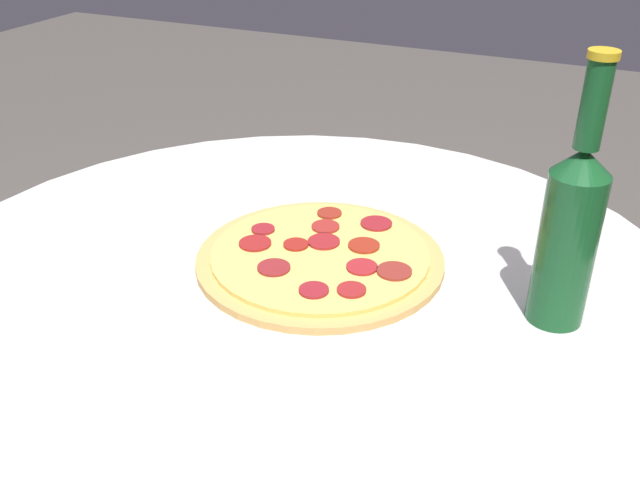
% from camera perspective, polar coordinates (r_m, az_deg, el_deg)
% --- Properties ---
extents(table, '(1.01, 1.01, 0.71)m').
position_cam_1_polar(table, '(0.99, -1.90, -9.89)').
color(table, silver).
rests_on(table, ground_plane).
extents(pizza, '(0.32, 0.32, 0.02)m').
position_cam_1_polar(pizza, '(0.92, 0.03, -0.64)').
color(pizza, tan).
rests_on(pizza, table).
extents(beer_bottle, '(0.06, 0.06, 0.31)m').
position_cam_1_polar(beer_bottle, '(0.81, 19.37, 1.56)').
color(beer_bottle, '#144C23').
rests_on(beer_bottle, table).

